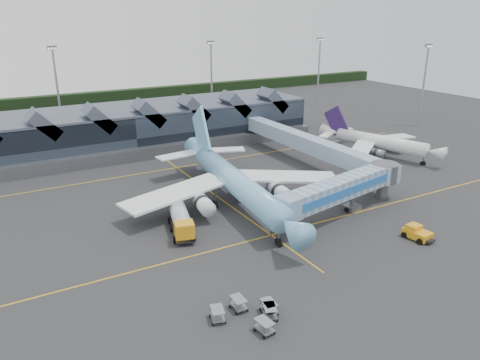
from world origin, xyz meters
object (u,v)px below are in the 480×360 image
jet_bridge (349,186)px  fuel_truck (180,219)px  main_airliner (233,180)px  regional_jet (377,141)px  pushback_tug (417,233)px

jet_bridge → fuel_truck: size_ratio=2.56×
main_airliner → regional_jet: 42.78m
regional_jet → jet_bridge: size_ratio=1.06×
jet_bridge → fuel_truck: 27.10m
main_airliner → jet_bridge: 18.78m
main_airliner → fuel_truck: main_airliner is taller
main_airliner → pushback_tug: main_airliner is taller
regional_jet → pushback_tug: 41.89m
regional_jet → fuel_truck: size_ratio=2.72×
main_airliner → regional_jet: size_ratio=1.53×
regional_jet → fuel_truck: regional_jet is taller
regional_jet → pushback_tug: (-25.14, -33.42, -2.37)m
main_airliner → regional_jet: bearing=18.9°
pushback_tug → main_airliner: bearing=117.6°
main_airliner → fuel_truck: size_ratio=4.17×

